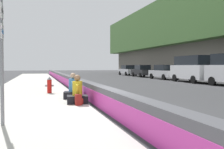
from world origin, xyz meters
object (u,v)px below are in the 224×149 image
Objects in this scene: parked_car_fourth at (192,68)px; parked_car_far at (142,71)px; seated_person_middle at (73,90)px; parked_car_midline at (164,72)px; backpack at (79,100)px; parked_car_farther at (128,70)px; seated_person_foreground at (77,94)px; fire_hydrant at (49,85)px; route_sign_post at (2,40)px.

parked_car_fourth is 12.19m from parked_car_far.
seated_person_middle is 19.99m from parked_car_midline.
seated_person_middle is at bearing -2.19° from backpack.
parked_car_farther is at bearing -23.59° from backpack.
parked_car_farther reaches higher than seated_person_foreground.
parked_car_midline is (12.72, -13.80, 0.27)m from fire_hydrant.
parked_car_midline is at bearing -37.58° from route_sign_post.
seated_person_foreground is at bearing 156.12° from parked_car_farther.
seated_person_foreground is 0.24× the size of parked_car_farther.
parked_car_fourth is at bearing 179.29° from parked_car_farther.
seated_person_foreground is at bearing 178.40° from seated_person_middle.
parked_car_fourth is at bearing -48.12° from backpack.
parked_car_far is at bearing -35.78° from fire_hydrant.
parked_car_fourth is (11.58, -12.92, 1.02)m from backpack.
seated_person_foreground is 2.79× the size of backpack.
parked_car_far is (23.28, -12.98, 0.37)m from seated_person_foreground.
seated_person_middle reaches higher than fire_hydrant.
parked_car_midline is at bearing -36.90° from backpack.
seated_person_foreground is 17.02m from parked_car_fourth.
seated_person_middle is (4.53, -2.36, -1.74)m from route_sign_post.
route_sign_post reaches higher than parked_car_farther.
seated_person_foreground is 0.98× the size of seated_person_middle.
parked_car_far is (19.23, -13.86, 0.27)m from fire_hydrant.
backpack is at bearing -169.50° from fire_hydrant.
parked_car_midline reaches higher than seated_person_middle.
parked_car_far is 1.00× the size of parked_car_farther.
route_sign_post is 5.40m from seated_person_middle.
parked_car_farther is at bearing -24.92° from seated_person_middle.
seated_person_foreground is 32.39m from parked_car_farther.
backpack is at bearing 143.10° from parked_car_midline.
backpack is 0.09× the size of parked_car_midline.
parked_car_midline is (17.26, -12.96, 0.53)m from backpack.
seated_person_foreground is at bearing -167.81° from fire_hydrant.
fire_hydrant is 23.70m from parked_car_far.
seated_person_foreground is 0.24× the size of parked_car_midline.
fire_hydrant is 0.17× the size of parked_car_fourth.
route_sign_post is 25.04m from parked_car_midline.
parked_car_farther is at bearing -1.18° from parked_car_far.
backpack is 17.38m from parked_car_fourth.
seated_person_middle is 16.06m from parked_car_fourth.
parked_car_farther reaches higher than fire_hydrant.
route_sign_post reaches higher than fire_hydrant.
parked_car_midline is (15.28, -12.88, 0.37)m from seated_person_middle.
backpack is at bearing 176.02° from seated_person_foreground.
route_sign_post is 30.47m from parked_car_far.
route_sign_post reaches higher than parked_car_midline.
route_sign_post is 0.79× the size of parked_car_far.
backpack is 32.85m from parked_car_farther.
parked_car_farther is (18.52, -0.23, -0.49)m from parked_car_fourth.
parked_car_fourth reaches higher than backpack.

